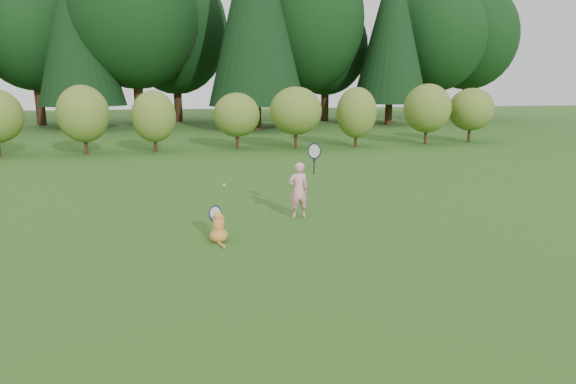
{
  "coord_description": "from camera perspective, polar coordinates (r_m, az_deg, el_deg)",
  "views": [
    {
      "loc": [
        -1.58,
        -8.25,
        2.76
      ],
      "look_at": [
        0.2,
        0.8,
        0.7
      ],
      "focal_mm": 30.0,
      "sensor_mm": 36.0,
      "label": 1
    }
  ],
  "objects": [
    {
      "name": "child",
      "position": [
        10.12,
        1.32,
        0.39
      ],
      "size": [
        0.67,
        0.41,
        1.78
      ],
      "rotation": [
        0.0,
        0.0,
        3.25
      ],
      "color": "pink",
      "rests_on": "ground"
    },
    {
      "name": "woodland_backdrop",
      "position": [
        31.65,
        -8.74,
        21.07
      ],
      "size": [
        48.0,
        10.0,
        15.0
      ],
      "primitive_type": null,
      "color": "black",
      "rests_on": "ground"
    },
    {
      "name": "shrub_row",
      "position": [
        21.36,
        -6.95,
        8.85
      ],
      "size": [
        28.0,
        3.0,
        2.8
      ],
      "primitive_type": null,
      "color": "#546820",
      "rests_on": "ground"
    },
    {
      "name": "ground",
      "position": [
        8.85,
        -0.27,
        -5.6
      ],
      "size": [
        100.0,
        100.0,
        0.0
      ],
      "primitive_type": "plane",
      "color": "#255618",
      "rests_on": "ground"
    },
    {
      "name": "cat",
      "position": [
        8.74,
        -8.26,
        -4.0
      ],
      "size": [
        0.43,
        0.76,
        0.76
      ],
      "rotation": [
        0.0,
        0.0,
        -0.13
      ],
      "color": "orange",
      "rests_on": "ground"
    },
    {
      "name": "tennis_ball",
      "position": [
        9.06,
        -7.59,
        0.82
      ],
      "size": [
        0.06,
        0.06,
        0.06
      ],
      "color": "#B0CB17",
      "rests_on": "ground"
    }
  ]
}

